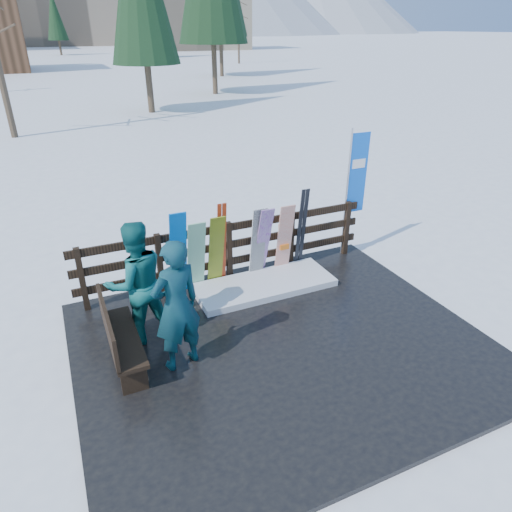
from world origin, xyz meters
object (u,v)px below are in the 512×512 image
snowboard_0 (179,254)px  rental_flag (355,178)px  bench (118,335)px  person_front (177,306)px  snowboard_2 (216,252)px  snowboard_5 (284,239)px  snowboard_1 (196,257)px  snowboard_4 (258,244)px  person_back (137,283)px  snowboard_3 (263,242)px

snowboard_0 → rental_flag: 3.83m
bench → person_front: size_ratio=0.78×
snowboard_2 → snowboard_5: (1.37, -0.00, -0.02)m
bench → snowboard_0: size_ratio=0.90×
rental_flag → snowboard_1: bearing=-175.5°
bench → person_front: person_front is taller
bench → snowboard_4: snowboard_4 is taller
snowboard_0 → bench: bearing=-131.1°
bench → snowboard_0: (1.30, 1.49, 0.30)m
snowboard_2 → person_front: 2.17m
snowboard_2 → snowboard_5: size_ratio=1.04×
snowboard_1 → snowboard_5: 1.74m
snowboard_2 → person_back: size_ratio=0.78×
snowboard_1 → person_front: 2.00m
snowboard_1 → snowboard_4: bearing=0.0°
snowboard_3 → rental_flag: (2.14, 0.27, 0.88)m
person_front → person_back: person_front is taller
snowboard_3 → person_front: size_ratio=0.78×
snowboard_2 → snowboard_4: bearing=-0.0°
snowboard_0 → person_back: 1.30m
snowboard_2 → snowboard_0: bearing=180.0°
snowboard_3 → bench: bearing=-152.8°
rental_flag → person_front: size_ratio=1.35×
snowboard_0 → rental_flag: size_ratio=0.64×
person_front → bench: bearing=-36.7°
snowboard_3 → snowboard_5: bearing=-0.0°
snowboard_0 → snowboard_1: (0.31, -0.00, -0.12)m
person_front → person_back: bearing=-82.4°
snowboard_1 → rental_flag: rental_flag is taller
snowboard_0 → snowboard_4: 1.50m
snowboard_1 → snowboard_5: snowboard_5 is taller
snowboard_2 → snowboard_5: bearing=-0.0°
snowboard_0 → snowboard_2: snowboard_0 is taller
snowboard_2 → snowboard_4: snowboard_2 is taller
snowboard_0 → snowboard_2: 0.69m
snowboard_1 → snowboard_2: bearing=0.0°
snowboard_5 → rental_flag: 1.93m
bench → snowboard_1: (1.61, 1.49, 0.19)m
person_back → person_front: bearing=105.2°
snowboard_2 → snowboard_3: snowboard_3 is taller
bench → snowboard_3: (2.90, 1.49, 0.21)m
snowboard_4 → bench: bearing=-152.0°
person_front → snowboard_2: bearing=-139.1°
snowboard_4 → rental_flag: size_ratio=0.56×
snowboard_3 → snowboard_5: (0.45, -0.00, -0.02)m
snowboard_1 → snowboard_4: snowboard_4 is taller
snowboard_1 → person_front: bearing=-114.8°
snowboard_1 → snowboard_4: (1.19, 0.00, 0.02)m
rental_flag → bench: bearing=-160.7°
bench → snowboard_0: snowboard_0 is taller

